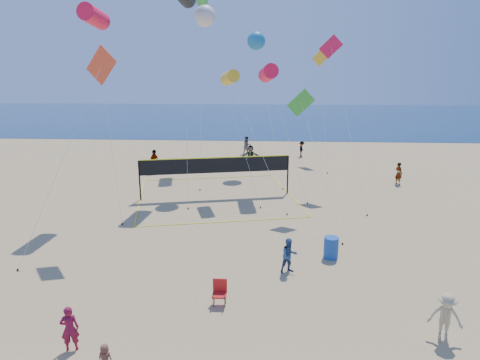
# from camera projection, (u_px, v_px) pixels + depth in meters

# --- Properties ---
(ground) EXTENTS (120.00, 120.00, 0.00)m
(ground) POSITION_uv_depth(u_px,v_px,m) (202.00, 327.00, 14.32)
(ground) COLOR tan
(ground) RESTS_ON ground
(ocean) EXTENTS (140.00, 50.00, 0.03)m
(ocean) POSITION_uv_depth(u_px,v_px,m) (254.00, 117.00, 74.13)
(ocean) COLOR navy
(ocean) RESTS_ON ground
(woman) EXTENTS (0.63, 0.51, 1.49)m
(woman) POSITION_uv_depth(u_px,v_px,m) (70.00, 329.00, 12.97)
(woman) COLOR maroon
(woman) RESTS_ON ground
(toddler) EXTENTS (0.44, 0.32, 0.84)m
(toddler) POSITION_uv_depth(u_px,v_px,m) (105.00, 359.00, 11.22)
(toddler) COLOR brown
(toddler) RESTS_ON seawall
(bystander_a) EXTENTS (0.90, 0.81, 1.51)m
(bystander_a) POSITION_uv_depth(u_px,v_px,m) (289.00, 256.00, 17.95)
(bystander_a) COLOR #2E4B75
(bystander_a) RESTS_ON ground
(bystander_b) EXTENTS (1.17, 0.89, 1.60)m
(bystander_b) POSITION_uv_depth(u_px,v_px,m) (446.00, 317.00, 13.47)
(bystander_b) COLOR tan
(bystander_b) RESTS_ON ground
(far_person_0) EXTENTS (0.85, 1.22, 1.93)m
(far_person_0) POSITION_uv_depth(u_px,v_px,m) (154.00, 161.00, 34.79)
(far_person_0) COLOR gray
(far_person_0) RESTS_ON ground
(far_person_1) EXTENTS (1.81, 0.80, 1.89)m
(far_person_1) POSITION_uv_depth(u_px,v_px,m) (250.00, 156.00, 36.94)
(far_person_1) COLOR gray
(far_person_1) RESTS_ON ground
(far_person_2) EXTENTS (0.65, 0.72, 1.65)m
(far_person_2) POSITION_uv_depth(u_px,v_px,m) (399.00, 173.00, 31.46)
(far_person_2) COLOR gray
(far_person_2) RESTS_ON ground
(far_person_3) EXTENTS (1.06, 0.96, 1.79)m
(far_person_3) POSITION_uv_depth(u_px,v_px,m) (247.00, 146.00, 42.11)
(far_person_3) COLOR gray
(far_person_3) RESTS_ON ground
(far_person_4) EXTENTS (0.78, 1.07, 1.48)m
(far_person_4) POSITION_uv_depth(u_px,v_px,m) (302.00, 149.00, 41.21)
(far_person_4) COLOR gray
(far_person_4) RESTS_ON ground
(camp_chair) EXTENTS (0.52, 0.64, 1.06)m
(camp_chair) POSITION_uv_depth(u_px,v_px,m) (220.00, 291.00, 15.56)
(camp_chair) COLOR red
(camp_chair) RESTS_ON ground
(trash_barrel) EXTENTS (0.85, 0.85, 0.99)m
(trash_barrel) POSITION_uv_depth(u_px,v_px,m) (331.00, 248.00, 19.37)
(trash_barrel) COLOR #1947A2
(trash_barrel) RESTS_ON ground
(volleyball_net) EXTENTS (11.99, 11.87, 2.69)m
(volleyball_net) POSITION_uv_depth(u_px,v_px,m) (216.00, 169.00, 28.19)
(volleyball_net) COLOR black
(volleyball_net) RESTS_ON ground
(kite_0) EXTENTS (2.29, 4.06, 11.75)m
(kite_0) POSITION_uv_depth(u_px,v_px,m) (94.00, 17.00, 23.54)
(kite_0) COLOR #FE153C
(kite_0) RESTS_ON ground
(kite_2) EXTENTS (4.42, 5.29, 8.29)m
(kite_2) POSITION_uv_depth(u_px,v_px,m) (230.00, 78.00, 27.36)
(kite_2) COLOR yellow
(kite_2) RESTS_ON ground
(kite_3) EXTENTS (3.68, 4.63, 9.43)m
(kite_3) POSITION_uv_depth(u_px,v_px,m) (98.00, 73.00, 19.88)
(kite_3) COLOR #EF4A28
(kite_3) RESTS_ON ground
(kite_4) EXTENTS (2.71, 5.29, 7.26)m
(kite_4) POSITION_uv_depth(u_px,v_px,m) (303.00, 109.00, 24.10)
(kite_4) COLOR green
(kite_4) RESTS_ON ground
(kite_5) EXTENTS (2.51, 6.80, 10.54)m
(kite_5) POSITION_uv_depth(u_px,v_px,m) (333.00, 56.00, 28.68)
(kite_5) COLOR #D81445
(kite_5) RESTS_ON ground
(kite_6) EXTENTS (4.91, 6.64, 12.49)m
(kite_6) POSITION_uv_depth(u_px,v_px,m) (205.00, 16.00, 29.05)
(kite_6) COLOR silver
(kite_6) RESTS_ON ground
(kite_7) EXTENTS (3.03, 7.73, 11.17)m
(kite_7) POSITION_uv_depth(u_px,v_px,m) (256.00, 41.00, 34.35)
(kite_7) COLOR #1C74B1
(kite_7) RESTS_ON ground
(kite_9) EXTENTS (1.47, 6.86, 10.14)m
(kite_9) POSITION_uv_depth(u_px,v_px,m) (321.00, 63.00, 38.32)
(kite_9) COLOR yellow
(kite_9) RESTS_ON ground
(kite_10) EXTENTS (3.33, 4.47, 8.67)m
(kite_10) POSITION_uv_depth(u_px,v_px,m) (268.00, 73.00, 28.33)
(kite_10) COLOR #FE153C
(kite_10) RESTS_ON ground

